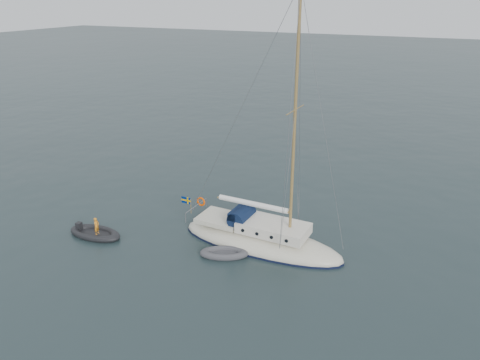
% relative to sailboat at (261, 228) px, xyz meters
% --- Properties ---
extents(ground, '(300.00, 300.00, 0.00)m').
position_rel_sailboat_xyz_m(ground, '(1.36, -1.02, -1.13)').
color(ground, black).
rests_on(ground, ground).
extents(sailboat, '(10.53, 3.15, 15.00)m').
position_rel_sailboat_xyz_m(sailboat, '(0.00, 0.00, 0.00)').
color(sailboat, beige).
rests_on(sailboat, ground).
extents(dinghy, '(2.77, 1.25, 0.40)m').
position_rel_sailboat_xyz_m(dinghy, '(-1.41, -2.04, -0.96)').
color(dinghy, '#47474C').
rests_on(dinghy, ground).
extents(rib, '(3.51, 1.59, 1.28)m').
position_rel_sailboat_xyz_m(rib, '(-9.67, -3.25, -0.93)').
color(rib, black).
rests_on(rib, ground).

